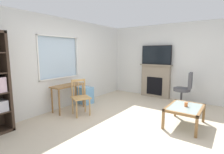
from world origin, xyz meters
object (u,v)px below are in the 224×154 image
wooden_chair (80,97)px  sippy_cup (186,104)px  office_chair (185,87)px  fireplace (155,81)px  desk_under_window (68,89)px  plastic_drawer_unit (86,95)px  coffee_table (185,109)px  tv (156,55)px

wooden_chair → sippy_cup: size_ratio=10.00×
sippy_cup → office_chair: bearing=13.9°
fireplace → office_chair: (-0.45, -1.09, -0.03)m
wooden_chair → office_chair: office_chair is taller
desk_under_window → fireplace: bearing=-27.2°
plastic_drawer_unit → sippy_cup: (0.13, -2.91, 0.21)m
fireplace → office_chair: 1.18m
wooden_chair → coffee_table: size_ratio=0.96×
coffee_table → desk_under_window: bearing=106.0°
plastic_drawer_unit → sippy_cup: bearing=-87.5°
fireplace → tv: bearing=-180.0°
plastic_drawer_unit → tv: tv is taller
desk_under_window → tv: 3.19m
plastic_drawer_unit → office_chair: (1.58, -2.55, 0.30)m
wooden_chair → sippy_cup: 2.50m
desk_under_window → fireplace: fireplace is taller
wooden_chair → fireplace: 2.92m
plastic_drawer_unit → office_chair: size_ratio=0.51×
office_chair → sippy_cup: (-1.45, -0.36, -0.08)m
fireplace → office_chair: fireplace is taller
office_chair → sippy_cup: size_ratio=11.11×
wooden_chair → plastic_drawer_unit: 0.97m
plastic_drawer_unit → fireplace: fireplace is taller
coffee_table → sippy_cup: sippy_cup is taller
wooden_chair → plastic_drawer_unit: bearing=37.0°
sippy_cup → tv: bearing=37.6°
fireplace → tv: 0.90m
desk_under_window → wooden_chair: 0.53m
wooden_chair → fireplace: (2.78, -0.89, 0.12)m
coffee_table → office_chair: bearing=13.2°
plastic_drawer_unit → tv: 2.77m
desk_under_window → wooden_chair: wooden_chair is taller
tv → sippy_cup: (-1.88, -1.45, -1.02)m
sippy_cup → coffee_table: bearing=151.6°
plastic_drawer_unit → coffee_table: 2.90m
plastic_drawer_unit → coffee_table: plastic_drawer_unit is taller
plastic_drawer_unit → office_chair: 3.01m
desk_under_window → wooden_chair: bearing=-94.5°
desk_under_window → tv: tv is taller
tv → coffee_table: (-1.90, -1.44, -1.12)m
desk_under_window → plastic_drawer_unit: size_ratio=1.81×
tv → office_chair: bearing=-111.5°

